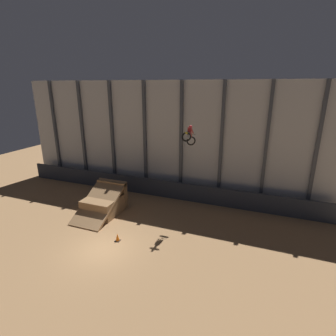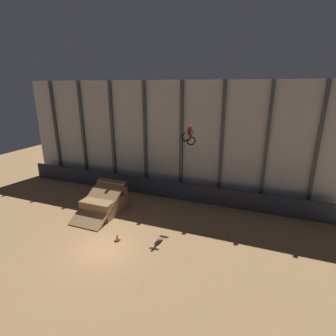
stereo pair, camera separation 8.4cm
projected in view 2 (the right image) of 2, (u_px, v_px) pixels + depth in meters
ground_plane at (103, 249)px, 17.71m from camera, size 60.00×60.00×0.00m
arena_back_wall at (163, 139)px, 25.64m from camera, size 32.00×0.40×11.07m
lower_barrier at (159, 188)px, 25.95m from camera, size 31.36×0.20×1.71m
dirt_ramp at (105, 202)px, 22.78m from camera, size 2.84×4.67×2.57m
rider_bike_solo at (189, 136)px, 19.83m from camera, size 0.74×1.68×1.66m
traffic_cone_near_ramp at (117, 237)px, 18.59m from camera, size 0.36×0.36×0.58m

